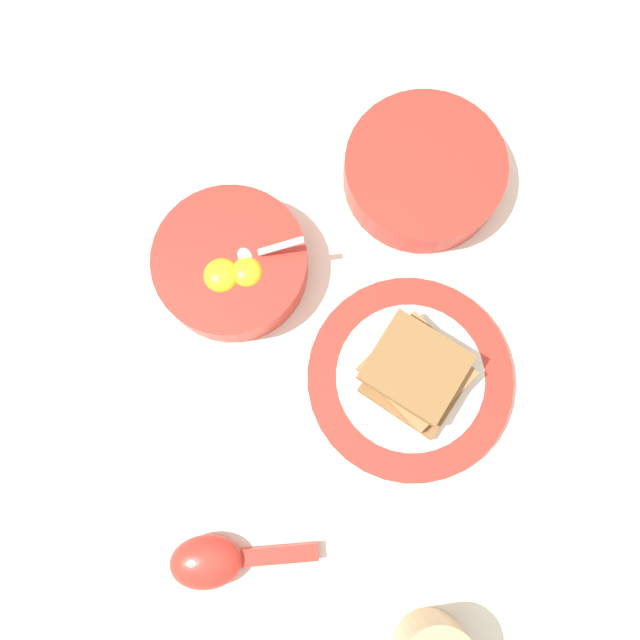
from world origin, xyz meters
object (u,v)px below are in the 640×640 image
at_px(toast_sandwich, 415,372).
at_px(soup_spoon, 216,561).
at_px(egg_bowl, 231,264).
at_px(congee_bowl, 424,171).
at_px(toast_plate, 410,378).

distance_m(toast_sandwich, soup_spoon, 0.28).
height_order(egg_bowl, toast_sandwich, egg_bowl).
height_order(egg_bowl, congee_bowl, egg_bowl).
distance_m(soup_spoon, congee_bowl, 0.48).
height_order(toast_plate, toast_sandwich, toast_sandwich).
bearing_deg(toast_plate, egg_bowl, 28.87).
xyz_separation_m(egg_bowl, toast_sandwich, (-0.20, -0.12, 0.01)).
distance_m(egg_bowl, soup_spoon, 0.31).
bearing_deg(toast_plate, congee_bowl, -33.81).
height_order(toast_sandwich, congee_bowl, toast_sandwich).
bearing_deg(toast_plate, soup_spoon, 103.85).
bearing_deg(toast_sandwich, congee_bowl, -33.37).
relative_size(toast_sandwich, congee_bowl, 0.71).
height_order(egg_bowl, toast_plate, egg_bowl).
bearing_deg(congee_bowl, toast_plate, 146.19).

